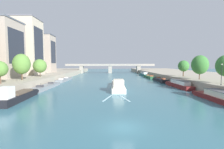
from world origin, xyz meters
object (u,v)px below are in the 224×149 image
moored_boat_right_far (144,74)px  moored_boat_left_end (17,96)px  moored_boat_right_midway (160,80)px  tree_left_past_mid (40,66)px  lamppost_right_bank (222,73)px  moored_boat_left_upstream (64,80)px  moored_boat_left_gap_after (47,86)px  tree_right_past_mid (200,65)px  moored_boat_right_upstream (149,77)px  tree_left_third (0,69)px  barge_midriver (118,85)px  bridge_far (110,67)px  tree_left_second (22,64)px  moored_boat_right_near (179,84)px  tree_right_end_of_row (184,66)px

moored_boat_right_far → moored_boat_left_end: bearing=-122.3°
moored_boat_right_midway → tree_left_past_mid: (-46.24, -5.15, 5.82)m
moored_boat_right_far → lamppost_right_bank: (3.33, -59.78, 4.15)m
moored_boat_left_upstream → moored_boat_right_midway: size_ratio=1.14×
moored_boat_left_gap_after → tree_right_past_mid: (46.09, -0.53, 6.48)m
moored_boat_right_upstream → tree_left_past_mid: bearing=-155.0°
moored_boat_right_midway → moored_boat_left_gap_after: bearing=-158.2°
moored_boat_right_far → lamppost_right_bank: size_ratio=2.91×
moored_boat_right_midway → tree_left_third: size_ratio=2.49×
moored_boat_right_midway → tree_right_past_mid: size_ratio=1.85×
barge_midriver → bridge_far: size_ratio=0.31×
tree_left_second → moored_boat_left_gap_after: bearing=6.4°
tree_left_second → tree_left_past_mid: 11.56m
moored_boat_right_near → moored_boat_right_far: bearing=90.0°
moored_boat_left_gap_after → moored_boat_right_upstream: bearing=39.2°
tree_left_past_mid → bridge_far: tree_left_past_mid is taller
moored_boat_left_upstream → tree_right_past_mid: (46.14, -19.74, 6.47)m
moored_boat_right_midway → moored_boat_right_upstream: moored_boat_right_midway is taller
moored_boat_right_near → tree_right_end_of_row: (6.51, 10.58, 5.46)m
tree_left_second → tree_right_past_mid: tree_left_second is taller
barge_midriver → tree_left_third: 30.23m
moored_boat_left_end → moored_boat_right_far: moored_boat_left_end is taller
tree_right_past_mid → bridge_far: 78.29m
moored_boat_right_upstream → tree_left_past_mid: tree_left_past_mid is taller
moored_boat_left_upstream → lamppost_right_bank: lamppost_right_bank is taller
tree_left_past_mid → tree_right_end_of_row: (53.16, -0.01, -0.03)m
barge_midriver → tree_left_second: 28.74m
tree_left_second → tree_left_past_mid: tree_left_second is taller
moored_boat_right_upstream → tree_right_past_mid: tree_right_past_mid is taller
tree_left_third → moored_boat_left_upstream: bearing=75.9°
moored_boat_left_upstream → tree_right_end_of_row: size_ratio=2.56×
moored_boat_left_upstream → tree_left_third: bearing=-104.1°
tree_left_second → tree_right_past_mid: 52.82m
barge_midriver → moored_boat_left_gap_after: (-21.31, 0.76, -0.44)m
tree_left_third → tree_left_past_mid: size_ratio=0.84×
moored_boat_left_end → moored_boat_left_gap_after: moored_boat_left_end is taller
tree_right_past_mid → lamppost_right_bank: bearing=-101.5°
tree_right_end_of_row → moored_boat_right_midway: bearing=143.3°
tree_left_second → lamppost_right_bank: tree_left_second is taller
moored_boat_left_upstream → tree_right_end_of_row: tree_right_end_of_row is taller
tree_left_past_mid → tree_right_end_of_row: size_ratio=1.07×
moored_boat_right_near → moored_boat_right_midway: bearing=91.5°
bridge_far → moored_boat_left_upstream: bearing=-110.5°
moored_boat_left_end → moored_boat_right_upstream: bearing=51.0°
moored_boat_right_far → tree_right_past_mid: tree_right_past_mid is taller
moored_boat_left_gap_after → moored_boat_right_far: size_ratio=1.17×
moored_boat_left_end → tree_right_past_mid: (45.59, 15.46, 5.99)m
lamppost_right_bank → barge_midriver: bearing=151.0°
moored_boat_right_near → tree_right_end_of_row: size_ratio=2.42×
moored_boat_left_end → moored_boat_right_upstream: 62.10m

